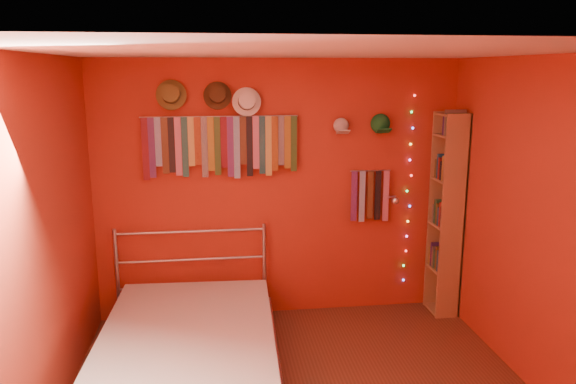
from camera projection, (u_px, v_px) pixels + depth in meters
name	position (u px, v px, depth m)	size (l,w,h in m)	color
back_wall	(279.00, 190.00, 5.43)	(3.50, 0.02, 2.50)	#A02E19
right_wall	(554.00, 235.00, 3.96)	(0.02, 3.50, 2.50)	#A02E19
left_wall	(33.00, 256.00, 3.51)	(0.02, 3.50, 2.50)	#A02E19
ceiling	(311.00, 52.00, 3.46)	(3.50, 3.50, 0.02)	white
tie_rack	(220.00, 144.00, 5.19)	(1.45, 0.03, 0.58)	#ADADB2
small_tie_rack	(370.00, 194.00, 5.49)	(0.40, 0.03, 0.51)	#ADADB2
fedora_olive	(171.00, 94.00, 5.01)	(0.27, 0.15, 0.27)	brown
fedora_brown	(217.00, 95.00, 5.07)	(0.26, 0.14, 0.25)	#422C17
fedora_white	(247.00, 101.00, 5.11)	(0.27, 0.14, 0.26)	white
cap_white	(341.00, 126.00, 5.32)	(0.16, 0.20, 0.16)	beige
cap_green	(380.00, 124.00, 5.36)	(0.18, 0.23, 0.18)	#19712C
fairy_lights	(409.00, 191.00, 5.56)	(0.06, 0.02, 1.90)	#FF3333
reading_lamp	(394.00, 200.00, 5.35)	(0.07, 0.30, 0.09)	#ADADB2
bookshelf	(450.00, 214.00, 5.47)	(0.25, 0.34, 2.00)	#AC7C4E
bed	(189.00, 348.00, 4.48)	(1.51, 1.99, 0.95)	#ADADB2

